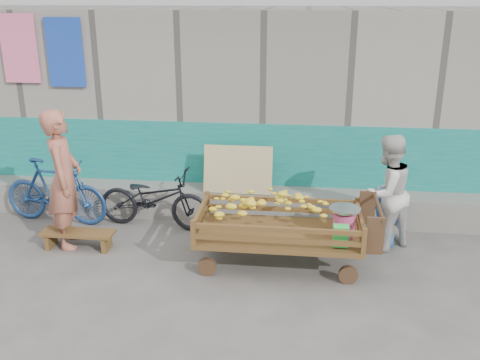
# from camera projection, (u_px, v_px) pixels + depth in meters

# --- Properties ---
(ground) EXTENTS (80.00, 80.00, 0.00)m
(ground) POSITION_uv_depth(u_px,v_px,m) (188.00, 298.00, 5.98)
(ground) COLOR #4D4A46
(ground) RESTS_ON ground
(building_wall) EXTENTS (12.00, 3.50, 3.00)m
(building_wall) POSITION_uv_depth(u_px,v_px,m) (233.00, 100.00, 9.29)
(building_wall) COLOR gray
(building_wall) RESTS_ON ground
(banana_cart) EXTENTS (2.20, 1.00, 0.94)m
(banana_cart) POSITION_uv_depth(u_px,v_px,m) (276.00, 218.00, 6.51)
(banana_cart) COLOR brown
(banana_cart) RESTS_ON ground
(bench) EXTENTS (0.97, 0.29, 0.24)m
(bench) POSITION_uv_depth(u_px,v_px,m) (78.00, 236.00, 7.09)
(bench) COLOR brown
(bench) RESTS_ON ground
(vendor_man) EXTENTS (0.59, 0.76, 1.85)m
(vendor_man) POSITION_uv_depth(u_px,v_px,m) (64.00, 179.00, 6.97)
(vendor_man) COLOR #AB5F4B
(vendor_man) RESTS_ON ground
(woman) EXTENTS (0.96, 0.93, 1.55)m
(woman) POSITION_uv_depth(u_px,v_px,m) (386.00, 193.00, 6.93)
(woman) COLOR silver
(woman) RESTS_ON ground
(child) EXTENTS (0.46, 0.34, 0.86)m
(child) POSITION_uv_depth(u_px,v_px,m) (384.00, 218.00, 7.04)
(child) COLOR #2D5B9F
(child) RESTS_ON ground
(bicycle_dark) EXTENTS (1.70, 0.75, 0.87)m
(bicycle_dark) POSITION_uv_depth(u_px,v_px,m) (154.00, 199.00, 7.67)
(bicycle_dark) COLOR black
(bicycle_dark) RESTS_ON ground
(bicycle_blue) EXTENTS (1.66, 0.65, 0.97)m
(bicycle_blue) POSITION_uv_depth(u_px,v_px,m) (55.00, 191.00, 7.81)
(bicycle_blue) COLOR navy
(bicycle_blue) RESTS_ON ground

